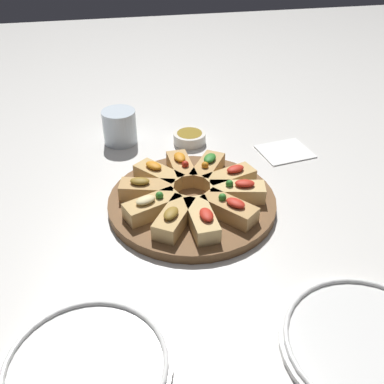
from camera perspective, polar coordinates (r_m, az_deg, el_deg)
name	(u,v)px	position (r m, az deg, el deg)	size (l,w,h in m)	color
ground_plane	(192,206)	(0.89, 0.00, -1.81)	(3.00, 3.00, 0.00)	silver
serving_board	(192,202)	(0.89, 0.00, -1.32)	(0.33, 0.33, 0.02)	brown
focaccia_slice_0	(181,168)	(0.94, -1.38, 3.07)	(0.05, 0.11, 0.04)	tan
focaccia_slice_1	(159,176)	(0.92, -4.28, 2.08)	(0.10, 0.11, 0.04)	tan
focaccia_slice_2	(147,190)	(0.88, -5.77, 0.31)	(0.11, 0.07, 0.04)	tan
focaccia_slice_3	(152,206)	(0.83, -5.08, -1.81)	(0.11, 0.08, 0.04)	tan
focaccia_slice_4	(174,218)	(0.80, -2.29, -3.30)	(0.09, 0.11, 0.04)	tan
focaccia_slice_5	(204,219)	(0.80, 1.57, -3.45)	(0.05, 0.11, 0.04)	#DBB775
focaccia_slice_6	(229,209)	(0.83, 4.75, -2.11)	(0.10, 0.11, 0.04)	tan
focaccia_slice_7	(237,191)	(0.87, 5.80, 0.07)	(0.11, 0.06, 0.04)	#DBB775
focaccia_slice_8	(230,179)	(0.91, 4.82, 1.69)	(0.11, 0.07, 0.04)	tan
focaccia_slice_9	(208,169)	(0.94, 1.99, 2.96)	(0.09, 0.11, 0.04)	tan
plate_left	(370,344)	(0.70, 21.64, -17.51)	(0.25, 0.25, 0.02)	white
plate_right	(86,367)	(0.65, -13.29, -20.83)	(0.23, 0.23, 0.02)	white
water_glass	(120,127)	(1.11, -9.17, 8.18)	(0.08, 0.08, 0.08)	silver
napkin_stack	(285,151)	(1.09, 11.71, 5.12)	(0.12, 0.10, 0.01)	white
dipping_bowl	(190,137)	(1.10, -0.31, 6.94)	(0.08, 0.08, 0.03)	silver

